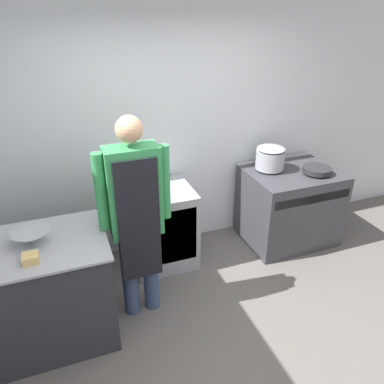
{
  "coord_description": "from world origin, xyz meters",
  "views": [
    {
      "loc": [
        -1.09,
        -1.93,
        2.57
      ],
      "look_at": [
        -0.0,
        0.95,
        1.02
      ],
      "focal_mm": 35.0,
      "sensor_mm": 36.0,
      "label": 1
    }
  ],
  "objects_px": {
    "fridge_unit": "(161,226)",
    "person_cook": "(136,211)",
    "mixing_bowl": "(31,237)",
    "plastic_tub": "(30,258)",
    "stock_pot": "(270,157)",
    "saute_pan": "(317,170)",
    "stove": "(289,206)"
  },
  "relations": [
    {
      "from": "plastic_tub",
      "to": "stock_pot",
      "type": "distance_m",
      "value": 2.68
    },
    {
      "from": "stove",
      "to": "stock_pot",
      "type": "xyz_separation_m",
      "value": [
        -0.23,
        0.14,
        0.59
      ]
    },
    {
      "from": "plastic_tub",
      "to": "saute_pan",
      "type": "distance_m",
      "value": 3.02
    },
    {
      "from": "person_cook",
      "to": "saute_pan",
      "type": "height_order",
      "value": "person_cook"
    },
    {
      "from": "stock_pot",
      "to": "person_cook",
      "type": "bearing_deg",
      "value": -157.56
    },
    {
      "from": "saute_pan",
      "to": "stove",
      "type": "bearing_deg",
      "value": 145.96
    },
    {
      "from": "fridge_unit",
      "to": "stock_pot",
      "type": "bearing_deg",
      "value": 1.58
    },
    {
      "from": "mixing_bowl",
      "to": "stock_pot",
      "type": "height_order",
      "value": "stock_pot"
    },
    {
      "from": "person_cook",
      "to": "stock_pot",
      "type": "bearing_deg",
      "value": 22.44
    },
    {
      "from": "stove",
      "to": "fridge_unit",
      "type": "distance_m",
      "value": 1.54
    },
    {
      "from": "saute_pan",
      "to": "person_cook",
      "type": "bearing_deg",
      "value": -168.82
    },
    {
      "from": "person_cook",
      "to": "stock_pot",
      "type": "relative_size",
      "value": 5.71
    },
    {
      "from": "fridge_unit",
      "to": "person_cook",
      "type": "xyz_separation_m",
      "value": [
        -0.39,
        -0.66,
        0.62
      ]
    },
    {
      "from": "person_cook",
      "to": "mixing_bowl",
      "type": "relative_size",
      "value": 6.57
    },
    {
      "from": "mixing_bowl",
      "to": "saute_pan",
      "type": "xyz_separation_m",
      "value": [
        2.94,
        0.42,
        -0.06
      ]
    },
    {
      "from": "plastic_tub",
      "to": "stock_pot",
      "type": "height_order",
      "value": "stock_pot"
    },
    {
      "from": "stock_pot",
      "to": "saute_pan",
      "type": "xyz_separation_m",
      "value": [
        0.43,
        -0.28,
        -0.1
      ]
    },
    {
      "from": "mixing_bowl",
      "to": "plastic_tub",
      "type": "height_order",
      "value": "mixing_bowl"
    },
    {
      "from": "stove",
      "to": "saute_pan",
      "type": "xyz_separation_m",
      "value": [
        0.2,
        -0.14,
        0.49
      ]
    },
    {
      "from": "plastic_tub",
      "to": "stock_pot",
      "type": "xyz_separation_m",
      "value": [
        2.51,
        0.94,
        0.07
      ]
    },
    {
      "from": "person_cook",
      "to": "saute_pan",
      "type": "xyz_separation_m",
      "value": [
        2.13,
        0.42,
        -0.12
      ]
    },
    {
      "from": "stove",
      "to": "saute_pan",
      "type": "height_order",
      "value": "saute_pan"
    },
    {
      "from": "plastic_tub",
      "to": "fridge_unit",
      "type": "bearing_deg",
      "value": 36.73
    },
    {
      "from": "fridge_unit",
      "to": "stove",
      "type": "bearing_deg",
      "value": -3.91
    },
    {
      "from": "plastic_tub",
      "to": "stock_pot",
      "type": "bearing_deg",
      "value": 20.49
    },
    {
      "from": "stock_pot",
      "to": "mixing_bowl",
      "type": "bearing_deg",
      "value": -164.45
    },
    {
      "from": "mixing_bowl",
      "to": "saute_pan",
      "type": "bearing_deg",
      "value": 8.1
    },
    {
      "from": "fridge_unit",
      "to": "saute_pan",
      "type": "relative_size",
      "value": 2.75
    },
    {
      "from": "fridge_unit",
      "to": "plastic_tub",
      "type": "relative_size",
      "value": 7.64
    },
    {
      "from": "plastic_tub",
      "to": "stove",
      "type": "bearing_deg",
      "value": 16.22
    },
    {
      "from": "stove",
      "to": "stock_pot",
      "type": "distance_m",
      "value": 0.65
    },
    {
      "from": "stock_pot",
      "to": "saute_pan",
      "type": "height_order",
      "value": "stock_pot"
    }
  ]
}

